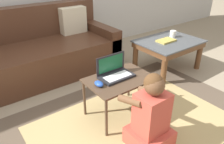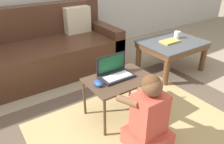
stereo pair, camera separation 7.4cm
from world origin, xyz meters
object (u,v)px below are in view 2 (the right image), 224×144
at_px(couch, 40,52).
at_px(laptop_desk, 119,83).
at_px(cup_on_table, 177,35).
at_px(computer_mouse, 98,83).
at_px(book_on_table, 170,41).
at_px(laptop, 115,73).
at_px(coffee_table, 172,46).
at_px(person_seated, 148,119).

distance_m(couch, laptop_desk, 1.34).
bearing_deg(couch, cup_on_table, -28.15).
xyz_separation_m(computer_mouse, book_on_table, (1.29, 0.38, 0.00)).
height_order(couch, laptop, couch).
bearing_deg(coffee_table, couch, 147.65).
distance_m(cup_on_table, book_on_table, 0.22).
height_order(laptop, person_seated, person_seated).
bearing_deg(computer_mouse, coffee_table, 15.79).
xyz_separation_m(person_seated, book_on_table, (1.13, 0.84, 0.14)).
relative_size(computer_mouse, cup_on_table, 1.10).
bearing_deg(laptop_desk, coffee_table, 18.86).
distance_m(computer_mouse, cup_on_table, 1.56).
distance_m(coffee_table, laptop_desk, 1.19).
bearing_deg(person_seated, cup_on_table, 34.27).
bearing_deg(book_on_table, cup_on_table, 17.07).
height_order(laptop_desk, cup_on_table, cup_on_table).
bearing_deg(book_on_table, person_seated, -143.17).
xyz_separation_m(laptop_desk, laptop, (-0.01, 0.05, 0.08)).
bearing_deg(person_seated, couch, 98.59).
distance_m(couch, person_seated, 1.78).
relative_size(cup_on_table, book_on_table, 0.38).
bearing_deg(laptop, couch, 104.05).
xyz_separation_m(coffee_table, laptop_desk, (-1.13, -0.39, 0.01)).
bearing_deg(laptop_desk, computer_mouse, 178.96).
relative_size(laptop_desk, book_on_table, 2.52).
bearing_deg(cup_on_table, person_seated, -145.73).
height_order(coffee_table, cup_on_table, cup_on_table).
bearing_deg(laptop_desk, cup_on_table, 19.48).
height_order(laptop, cup_on_table, laptop).
relative_size(couch, laptop, 6.50).
bearing_deg(laptop_desk, laptop, 99.44).
relative_size(laptop_desk, cup_on_table, 6.70).
bearing_deg(computer_mouse, couch, 94.47).
xyz_separation_m(laptop_desk, book_on_table, (1.07, 0.39, 0.07)).
bearing_deg(laptop, laptop_desk, -80.56).
relative_size(couch, book_on_table, 8.49).
height_order(laptop, book_on_table, laptop).
bearing_deg(computer_mouse, laptop_desk, -1.04).
bearing_deg(laptop, coffee_table, 16.27).
bearing_deg(couch, book_on_table, -33.36).
height_order(coffee_table, person_seated, person_seated).
xyz_separation_m(couch, laptop, (0.31, -1.25, 0.15)).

